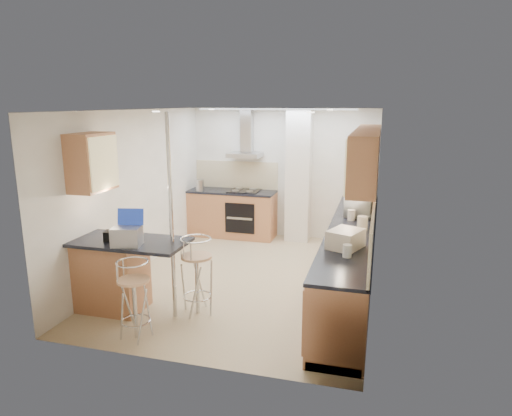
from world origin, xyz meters
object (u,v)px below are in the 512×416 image
(microwave, at_px, (360,205))
(bar_stool_near, at_px, (134,300))
(bread_bin, at_px, (346,239))
(bar_stool_end, at_px, (197,276))
(laptop, at_px, (127,236))

(microwave, height_order, bar_stool_near, microwave)
(bar_stool_near, bearing_deg, bread_bin, 14.32)
(bar_stool_near, distance_m, bread_bin, 2.52)
(bar_stool_near, bearing_deg, bar_stool_end, 49.15)
(laptop, xyz_separation_m, bread_bin, (2.51, 0.67, -0.02))
(laptop, xyz_separation_m, bar_stool_end, (0.73, 0.36, -0.56))
(laptop, height_order, bar_stool_near, laptop)
(microwave, xyz_separation_m, bread_bin, (-0.08, -1.69, -0.06))
(laptop, height_order, bread_bin, laptop)
(microwave, height_order, laptop, microwave)
(laptop, distance_m, bar_stool_end, 0.98)
(bar_stool_near, relative_size, bread_bin, 2.21)
(laptop, height_order, bar_stool_end, laptop)
(laptop, bearing_deg, bar_stool_near, -66.47)
(microwave, xyz_separation_m, bar_stool_near, (-2.28, -2.77, -0.63))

